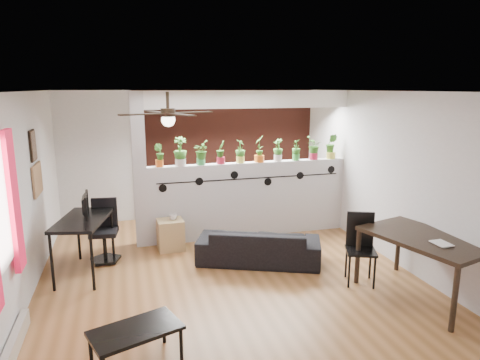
{
  "coord_description": "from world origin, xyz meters",
  "views": [
    {
      "loc": [
        -1.36,
        -5.64,
        2.65
      ],
      "look_at": [
        0.37,
        0.6,
        1.24
      ],
      "focal_mm": 32.0,
      "sensor_mm": 36.0,
      "label": 1
    }
  ],
  "objects_px": {
    "ceiling_fan": "(168,115)",
    "office_chair": "(105,235)",
    "potted_plant_2": "(201,152)",
    "computer_desk": "(83,224)",
    "potted_plant_3": "(221,151)",
    "potted_plant_5": "(259,148)",
    "cup": "(173,217)",
    "potted_plant_8": "(314,147)",
    "folding_chair": "(360,241)",
    "potted_plant_1": "(180,151)",
    "potted_plant_7": "(296,149)",
    "cube_shelf": "(171,235)",
    "potted_plant_0": "(159,155)",
    "coffee_table": "(136,333)",
    "potted_plant_6": "(278,149)",
    "potted_plant_4": "(240,151)",
    "potted_plant_9": "(331,146)",
    "sofa": "(259,246)",
    "dining_table": "(425,243)"
  },
  "relations": [
    {
      "from": "potted_plant_1",
      "to": "potted_plant_3",
      "type": "relative_size",
      "value": 1.19
    },
    {
      "from": "potted_plant_5",
      "to": "potted_plant_4",
      "type": "bearing_deg",
      "value": 180.0
    },
    {
      "from": "potted_plant_3",
      "to": "dining_table",
      "type": "distance_m",
      "value": 3.57
    },
    {
      "from": "potted_plant_3",
      "to": "potted_plant_5",
      "type": "height_order",
      "value": "potted_plant_5"
    },
    {
      "from": "potted_plant_0",
      "to": "cube_shelf",
      "type": "bearing_deg",
      "value": -72.68
    },
    {
      "from": "computer_desk",
      "to": "office_chair",
      "type": "relative_size",
      "value": 1.32
    },
    {
      "from": "potted_plant_1",
      "to": "potted_plant_9",
      "type": "distance_m",
      "value": 2.81
    },
    {
      "from": "potted_plant_1",
      "to": "folding_chair",
      "type": "relative_size",
      "value": 0.5
    },
    {
      "from": "cup",
      "to": "computer_desk",
      "type": "bearing_deg",
      "value": -155.28
    },
    {
      "from": "potted_plant_2",
      "to": "coffee_table",
      "type": "xyz_separation_m",
      "value": [
        -1.26,
        -3.32,
        -1.22
      ]
    },
    {
      "from": "potted_plant_1",
      "to": "potted_plant_5",
      "type": "height_order",
      "value": "potted_plant_1"
    },
    {
      "from": "potted_plant_7",
      "to": "computer_desk",
      "type": "bearing_deg",
      "value": -165.27
    },
    {
      "from": "potted_plant_7",
      "to": "ceiling_fan",
      "type": "bearing_deg",
      "value": -144.0
    },
    {
      "from": "potted_plant_0",
      "to": "potted_plant_6",
      "type": "bearing_deg",
      "value": 0.0
    },
    {
      "from": "ceiling_fan",
      "to": "office_chair",
      "type": "xyz_separation_m",
      "value": [
        -0.9,
        1.27,
        -1.89
      ]
    },
    {
      "from": "potted_plant_6",
      "to": "cup",
      "type": "xyz_separation_m",
      "value": [
        -1.95,
        -0.34,
        -1.0
      ]
    },
    {
      "from": "cup",
      "to": "computer_desk",
      "type": "distance_m",
      "value": 1.49
    },
    {
      "from": "potted_plant_0",
      "to": "computer_desk",
      "type": "relative_size",
      "value": 0.31
    },
    {
      "from": "potted_plant_3",
      "to": "sofa",
      "type": "distance_m",
      "value": 1.82
    },
    {
      "from": "cube_shelf",
      "to": "folding_chair",
      "type": "height_order",
      "value": "folding_chair"
    },
    {
      "from": "sofa",
      "to": "computer_desk",
      "type": "bearing_deg",
      "value": 16.55
    },
    {
      "from": "coffee_table",
      "to": "potted_plant_8",
      "type": "bearing_deg",
      "value": 44.55
    },
    {
      "from": "potted_plant_5",
      "to": "dining_table",
      "type": "height_order",
      "value": "potted_plant_5"
    },
    {
      "from": "sofa",
      "to": "cup",
      "type": "bearing_deg",
      "value": -13.84
    },
    {
      "from": "potted_plant_8",
      "to": "potted_plant_1",
      "type": "bearing_deg",
      "value": -180.0
    },
    {
      "from": "potted_plant_7",
      "to": "coffee_table",
      "type": "relative_size",
      "value": 0.4
    },
    {
      "from": "dining_table",
      "to": "computer_desk",
      "type": "bearing_deg",
      "value": 155.82
    },
    {
      "from": "potted_plant_2",
      "to": "potted_plant_3",
      "type": "relative_size",
      "value": 1.02
    },
    {
      "from": "potted_plant_2",
      "to": "computer_desk",
      "type": "xyz_separation_m",
      "value": [
        -1.89,
        -0.96,
        -0.81
      ]
    },
    {
      "from": "potted_plant_8",
      "to": "office_chair",
      "type": "distance_m",
      "value": 3.94
    },
    {
      "from": "potted_plant_0",
      "to": "potted_plant_4",
      "type": "height_order",
      "value": "potted_plant_4"
    },
    {
      "from": "cup",
      "to": "office_chair",
      "type": "distance_m",
      "value": 1.11
    },
    {
      "from": "sofa",
      "to": "coffee_table",
      "type": "height_order",
      "value": "sofa"
    },
    {
      "from": "potted_plant_4",
      "to": "computer_desk",
      "type": "xyz_separation_m",
      "value": [
        -2.59,
        -0.96,
        -0.81
      ]
    },
    {
      "from": "potted_plant_0",
      "to": "potted_plant_2",
      "type": "height_order",
      "value": "potted_plant_2"
    },
    {
      "from": "potted_plant_0",
      "to": "cup",
      "type": "height_order",
      "value": "potted_plant_0"
    },
    {
      "from": "ceiling_fan",
      "to": "office_chair",
      "type": "relative_size",
      "value": 1.25
    },
    {
      "from": "potted_plant_1",
      "to": "potted_plant_9",
      "type": "xyz_separation_m",
      "value": [
        2.81,
        0.0,
        -0.01
      ]
    },
    {
      "from": "potted_plant_9",
      "to": "cube_shelf",
      "type": "height_order",
      "value": "potted_plant_9"
    },
    {
      "from": "potted_plant_6",
      "to": "dining_table",
      "type": "relative_size",
      "value": 0.24
    },
    {
      "from": "potted_plant_8",
      "to": "folding_chair",
      "type": "xyz_separation_m",
      "value": [
        -0.3,
        -2.21,
        -1.0
      ]
    },
    {
      "from": "office_chair",
      "to": "cup",
      "type": "bearing_deg",
      "value": 9.98
    },
    {
      "from": "cube_shelf",
      "to": "folding_chair",
      "type": "xyz_separation_m",
      "value": [
        2.4,
        -1.87,
        0.32
      ]
    },
    {
      "from": "potted_plant_6",
      "to": "sofa",
      "type": "relative_size",
      "value": 0.23
    },
    {
      "from": "potted_plant_2",
      "to": "potted_plant_6",
      "type": "relative_size",
      "value": 1.03
    },
    {
      "from": "potted_plant_5",
      "to": "potted_plant_9",
      "type": "xyz_separation_m",
      "value": [
        1.4,
        0.0,
        -0.01
      ]
    },
    {
      "from": "potted_plant_7",
      "to": "potted_plant_9",
      "type": "bearing_deg",
      "value": 0.0
    },
    {
      "from": "coffee_table",
      "to": "ceiling_fan",
      "type": "bearing_deg",
      "value": 70.38
    },
    {
      "from": "potted_plant_9",
      "to": "ceiling_fan",
      "type": "bearing_deg",
      "value": -150.49
    },
    {
      "from": "sofa",
      "to": "office_chair",
      "type": "bearing_deg",
      "value": 5.6
    }
  ]
}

